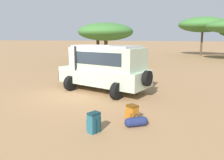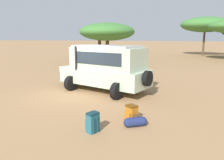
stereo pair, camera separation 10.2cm
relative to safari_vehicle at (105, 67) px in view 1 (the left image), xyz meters
name	(u,v)px [view 1 (the left image)]	position (x,y,z in m)	size (l,w,h in m)	color
ground_plane	(80,93)	(-1.08, -0.83, -1.29)	(320.00, 320.00, 0.00)	#9E754C
safari_vehicle	(105,67)	(0.00, 0.00, 0.00)	(5.46, 3.56, 2.44)	#B2C6A8
backpack_beside_front_wheel	(132,113)	(2.37, -3.61, -1.03)	(0.48, 0.49, 0.54)	#B26619
backpack_cluster_center	(94,123)	(1.50, -4.97, -0.99)	(0.43, 0.43, 0.63)	#235B6B
duffel_bag_low_black_case	(136,122)	(2.64, -4.12, -1.14)	(0.71, 0.58, 0.41)	navy
acacia_tree_far_left	(98,33)	(-7.40, 16.84, 2.07)	(5.29, 4.61, 4.05)	brown
acacia_tree_left_mid	(106,32)	(-4.43, 11.98, 2.13)	(5.91, 6.36, 4.39)	brown
acacia_tree_centre_back	(203,25)	(6.11, 26.58, 3.47)	(7.33, 6.63, 5.94)	brown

